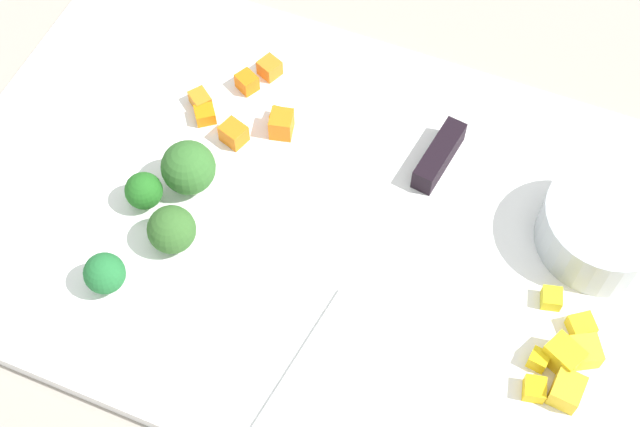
% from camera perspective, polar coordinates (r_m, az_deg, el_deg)
% --- Properties ---
extents(ground_plane, '(4.00, 4.00, 0.00)m').
position_cam_1_polar(ground_plane, '(0.61, 0.00, -1.08)').
color(ground_plane, '#A1968B').
extents(cutting_board, '(0.52, 0.33, 0.01)m').
position_cam_1_polar(cutting_board, '(0.60, 0.00, -0.79)').
color(cutting_board, white).
rests_on(cutting_board, ground_plane).
extents(prep_bowl, '(0.09, 0.09, 0.04)m').
position_cam_1_polar(prep_bowl, '(0.60, 18.00, -0.85)').
color(prep_bowl, '#B0B7BE').
rests_on(prep_bowl, cutting_board).
extents(chef_knife, '(0.06, 0.34, 0.02)m').
position_cam_1_polar(chef_knife, '(0.58, 3.66, -2.88)').
color(chef_knife, silver).
rests_on(chef_knife, cutting_board).
extents(carrot_dice_0, '(0.01, 0.01, 0.01)m').
position_cam_1_polar(carrot_dice_0, '(0.64, -2.72, 6.33)').
color(carrot_dice_0, orange).
rests_on(carrot_dice_0, cutting_board).
extents(carrot_dice_1, '(0.02, 0.02, 0.01)m').
position_cam_1_polar(carrot_dice_1, '(0.67, -3.29, 9.40)').
color(carrot_dice_1, orange).
rests_on(carrot_dice_1, cutting_board).
extents(carrot_dice_2, '(0.02, 0.02, 0.01)m').
position_cam_1_polar(carrot_dice_2, '(0.64, -7.46, 6.37)').
color(carrot_dice_2, orange).
rests_on(carrot_dice_2, cutting_board).
extents(carrot_dice_3, '(0.02, 0.02, 0.01)m').
position_cam_1_polar(carrot_dice_3, '(0.65, -7.77, 7.29)').
color(carrot_dice_3, orange).
rests_on(carrot_dice_3, cutting_board).
extents(carrot_dice_4, '(0.02, 0.02, 0.02)m').
position_cam_1_polar(carrot_dice_4, '(0.63, -2.51, 5.81)').
color(carrot_dice_4, orange).
rests_on(carrot_dice_4, cutting_board).
extents(carrot_dice_5, '(0.02, 0.02, 0.01)m').
position_cam_1_polar(carrot_dice_5, '(0.63, -5.62, 5.17)').
color(carrot_dice_5, orange).
rests_on(carrot_dice_5, cutting_board).
extents(carrot_dice_6, '(0.02, 0.02, 0.01)m').
position_cam_1_polar(carrot_dice_6, '(0.66, -4.76, 8.48)').
color(carrot_dice_6, orange).
rests_on(carrot_dice_6, cutting_board).
extents(pepper_dice_0, '(0.02, 0.02, 0.01)m').
position_cam_1_polar(pepper_dice_0, '(0.55, 13.73, -11.00)').
color(pepper_dice_0, yellow).
rests_on(pepper_dice_0, cutting_board).
extents(pepper_dice_1, '(0.02, 0.02, 0.02)m').
position_cam_1_polar(pepper_dice_1, '(0.56, 15.70, -10.99)').
color(pepper_dice_1, yellow).
rests_on(pepper_dice_1, cutting_board).
extents(pepper_dice_2, '(0.02, 0.02, 0.01)m').
position_cam_1_polar(pepper_dice_2, '(0.58, 14.88, -4.98)').
color(pepper_dice_2, yellow).
rests_on(pepper_dice_2, cutting_board).
extents(pepper_dice_3, '(0.02, 0.02, 0.01)m').
position_cam_1_polar(pepper_dice_3, '(0.58, 16.58, -7.01)').
color(pepper_dice_3, yellow).
rests_on(pepper_dice_3, cutting_board).
extents(pepper_dice_4, '(0.02, 0.02, 0.01)m').
position_cam_1_polar(pepper_dice_4, '(0.57, 16.77, -8.58)').
color(pepper_dice_4, yellow).
rests_on(pepper_dice_4, cutting_board).
extents(pepper_dice_5, '(0.01, 0.01, 0.01)m').
position_cam_1_polar(pepper_dice_5, '(0.56, 13.98, -9.20)').
color(pepper_dice_5, yellow).
rests_on(pepper_dice_5, cutting_board).
extents(pepper_dice_6, '(0.03, 0.02, 0.02)m').
position_cam_1_polar(pepper_dice_6, '(0.56, 15.47, -8.88)').
color(pepper_dice_6, yellow).
rests_on(pepper_dice_6, cutting_board).
extents(broccoli_floret_0, '(0.03, 0.03, 0.03)m').
position_cam_1_polar(broccoli_floret_0, '(0.57, -13.79, -3.81)').
color(broccoli_floret_0, '#88C065').
rests_on(broccoli_floret_0, cutting_board).
extents(broccoli_floret_1, '(0.03, 0.03, 0.03)m').
position_cam_1_polar(broccoli_floret_1, '(0.58, -9.60, -1.05)').
color(broccoli_floret_1, '#80BE65').
rests_on(broccoli_floret_1, cutting_board).
extents(broccoli_floret_2, '(0.04, 0.04, 0.04)m').
position_cam_1_polar(broccoli_floret_2, '(0.60, -8.53, 2.94)').
color(broccoli_floret_2, '#85B86A').
rests_on(broccoli_floret_2, cutting_board).
extents(broccoli_floret_3, '(0.03, 0.03, 0.03)m').
position_cam_1_polar(broccoli_floret_3, '(0.60, -11.35, 1.43)').
color(broccoli_floret_3, '#94BA66').
rests_on(broccoli_floret_3, cutting_board).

